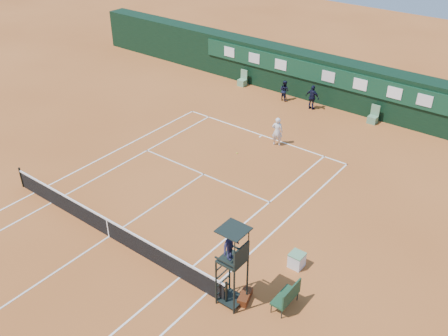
{
  "coord_description": "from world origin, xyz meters",
  "views": [
    {
      "loc": [
        14.26,
        -10.33,
        13.85
      ],
      "look_at": [
        1.67,
        6.0,
        1.2
      ],
      "focal_mm": 40.0,
      "sensor_mm": 36.0,
      "label": 1
    }
  ],
  "objects_px": {
    "cooler": "(297,260)",
    "player": "(277,131)",
    "umpire_chair": "(232,251)",
    "tennis_net": "(108,227)",
    "player_bench": "(288,296)"
  },
  "relations": [
    {
      "from": "cooler",
      "to": "umpire_chair",
      "type": "bearing_deg",
      "value": -106.54
    },
    {
      "from": "player_bench",
      "to": "cooler",
      "type": "height_order",
      "value": "player_bench"
    },
    {
      "from": "umpire_chair",
      "to": "cooler",
      "type": "height_order",
      "value": "umpire_chair"
    },
    {
      "from": "tennis_net",
      "to": "player_bench",
      "type": "distance_m",
      "value": 8.33
    },
    {
      "from": "cooler",
      "to": "player",
      "type": "height_order",
      "value": "player"
    },
    {
      "from": "cooler",
      "to": "player",
      "type": "relative_size",
      "value": 0.37
    },
    {
      "from": "player_bench",
      "to": "player",
      "type": "distance_m",
      "value": 12.33
    },
    {
      "from": "umpire_chair",
      "to": "tennis_net",
      "type": "bearing_deg",
      "value": -178.01
    },
    {
      "from": "umpire_chair",
      "to": "cooler",
      "type": "distance_m",
      "value": 3.89
    },
    {
      "from": "player_bench",
      "to": "cooler",
      "type": "bearing_deg",
      "value": 111.98
    },
    {
      "from": "tennis_net",
      "to": "umpire_chair",
      "type": "bearing_deg",
      "value": 1.99
    },
    {
      "from": "player_bench",
      "to": "player",
      "type": "relative_size",
      "value": 0.7
    },
    {
      "from": "player_bench",
      "to": "player",
      "type": "bearing_deg",
      "value": 124.25
    },
    {
      "from": "umpire_chair",
      "to": "cooler",
      "type": "bearing_deg",
      "value": 73.46
    },
    {
      "from": "tennis_net",
      "to": "player",
      "type": "bearing_deg",
      "value": 83.49
    }
  ]
}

